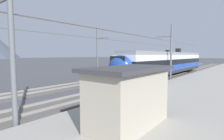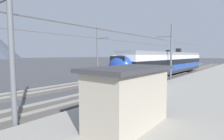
{
  "view_description": "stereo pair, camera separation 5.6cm",
  "coord_description": "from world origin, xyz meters",
  "px_view_note": "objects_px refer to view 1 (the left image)",
  "views": [
    {
      "loc": [
        -13.71,
        -8.55,
        3.4
      ],
      "look_at": [
        2.0,
        3.83,
        1.7
      ],
      "focal_mm": 28.35,
      "sensor_mm": 36.0,
      "label": 1
    },
    {
      "loc": [
        -13.68,
        -8.6,
        3.4
      ],
      "look_at": [
        2.0,
        3.83,
        1.7
      ],
      "focal_mm": 28.35,
      "sensor_mm": 36.0,
      "label": 2
    }
  ],
  "objects_px": {
    "train_near_platform": "(169,63)",
    "train_far_track": "(160,61)",
    "platform_sign": "(150,74)",
    "handbag_beside_passenger": "(132,102)",
    "catenary_mast_mid": "(170,51)",
    "potted_plant_platform_edge": "(116,100)",
    "passenger_walking": "(126,93)",
    "catenary_mast_west": "(10,38)",
    "catenary_mast_far_side": "(98,52)",
    "platform_shelter": "(129,96)"
  },
  "relations": [
    {
      "from": "train_near_platform",
      "to": "train_far_track",
      "type": "bearing_deg",
      "value": 30.17
    },
    {
      "from": "platform_sign",
      "to": "handbag_beside_passenger",
      "type": "bearing_deg",
      "value": -168.93
    },
    {
      "from": "train_far_track",
      "to": "catenary_mast_mid",
      "type": "relative_size",
      "value": 0.57
    },
    {
      "from": "train_near_platform",
      "to": "potted_plant_platform_edge",
      "type": "bearing_deg",
      "value": -167.9
    },
    {
      "from": "potted_plant_platform_edge",
      "to": "passenger_walking",
      "type": "bearing_deg",
      "value": -81.43
    },
    {
      "from": "catenary_mast_west",
      "to": "catenary_mast_far_side",
      "type": "xyz_separation_m",
      "value": [
        15.04,
        8.65,
        -0.28
      ]
    },
    {
      "from": "catenary_mast_mid",
      "to": "handbag_beside_passenger",
      "type": "distance_m",
      "value": 14.22
    },
    {
      "from": "passenger_walking",
      "to": "potted_plant_platform_edge",
      "type": "relative_size",
      "value": 2.14
    },
    {
      "from": "catenary_mast_west",
      "to": "catenary_mast_far_side",
      "type": "bearing_deg",
      "value": 29.9
    },
    {
      "from": "catenary_mast_far_side",
      "to": "potted_plant_platform_edge",
      "type": "distance_m",
      "value": 15.37
    },
    {
      "from": "catenary_mast_mid",
      "to": "potted_plant_platform_edge",
      "type": "xyz_separation_m",
      "value": [
        -14.78,
        -2.32,
        -3.1
      ]
    },
    {
      "from": "train_far_track",
      "to": "train_near_platform",
      "type": "bearing_deg",
      "value": -149.83
    },
    {
      "from": "catenary_mast_west",
      "to": "handbag_beside_passenger",
      "type": "height_order",
      "value": "catenary_mast_west"
    },
    {
      "from": "train_near_platform",
      "to": "catenary_mast_far_side",
      "type": "height_order",
      "value": "catenary_mast_far_side"
    },
    {
      "from": "train_far_track",
      "to": "platform_sign",
      "type": "xyz_separation_m",
      "value": [
        -22.44,
        -8.65,
        -0.41
      ]
    },
    {
      "from": "train_far_track",
      "to": "catenary_mast_west",
      "type": "distance_m",
      "value": 33.28
    },
    {
      "from": "potted_plant_platform_edge",
      "to": "platform_shelter",
      "type": "bearing_deg",
      "value": -131.08
    },
    {
      "from": "catenary_mast_west",
      "to": "platform_sign",
      "type": "bearing_deg",
      "value": -10.22
    },
    {
      "from": "catenary_mast_west",
      "to": "potted_plant_platform_edge",
      "type": "xyz_separation_m",
      "value": [
        4.71,
        -2.31,
        -3.37
      ]
    },
    {
      "from": "catenary_mast_far_side",
      "to": "platform_sign",
      "type": "bearing_deg",
      "value": -115.34
    },
    {
      "from": "train_far_track",
      "to": "platform_shelter",
      "type": "relative_size",
      "value": 5.69
    },
    {
      "from": "train_far_track",
      "to": "platform_sign",
      "type": "distance_m",
      "value": 24.05
    },
    {
      "from": "handbag_beside_passenger",
      "to": "potted_plant_platform_edge",
      "type": "height_order",
      "value": "potted_plant_platform_edge"
    },
    {
      "from": "train_near_platform",
      "to": "catenary_mast_west",
      "type": "bearing_deg",
      "value": -175.69
    },
    {
      "from": "catenary_mast_far_side",
      "to": "passenger_walking",
      "type": "distance_m",
      "value": 15.66
    },
    {
      "from": "train_near_platform",
      "to": "platform_sign",
      "type": "relative_size",
      "value": 13.46
    },
    {
      "from": "train_near_platform",
      "to": "handbag_beside_passenger",
      "type": "bearing_deg",
      "value": -166.13
    },
    {
      "from": "catenary_mast_west",
      "to": "platform_shelter",
      "type": "distance_m",
      "value": 5.8
    },
    {
      "from": "platform_sign",
      "to": "passenger_walking",
      "type": "distance_m",
      "value": 5.42
    },
    {
      "from": "passenger_walking",
      "to": "handbag_beside_passenger",
      "type": "bearing_deg",
      "value": 14.56
    },
    {
      "from": "catenary_mast_mid",
      "to": "potted_plant_platform_edge",
      "type": "height_order",
      "value": "catenary_mast_mid"
    },
    {
      "from": "train_far_track",
      "to": "catenary_mast_west",
      "type": "bearing_deg",
      "value": -168.14
    },
    {
      "from": "catenary_mast_west",
      "to": "handbag_beside_passenger",
      "type": "xyz_separation_m",
      "value": [
        5.94,
        -2.63,
        -3.67
      ]
    },
    {
      "from": "train_far_track",
      "to": "catenary_mast_west",
      "type": "xyz_separation_m",
      "value": [
        -32.52,
        -6.83,
        1.91
      ]
    },
    {
      "from": "potted_plant_platform_edge",
      "to": "platform_shelter",
      "type": "height_order",
      "value": "platform_shelter"
    },
    {
      "from": "catenary_mast_far_side",
      "to": "potted_plant_platform_edge",
      "type": "xyz_separation_m",
      "value": [
        -10.32,
        -10.95,
        -3.09
      ]
    },
    {
      "from": "passenger_walking",
      "to": "potted_plant_platform_edge",
      "type": "height_order",
      "value": "passenger_walking"
    },
    {
      "from": "train_near_platform",
      "to": "passenger_walking",
      "type": "bearing_deg",
      "value": -166.09
    },
    {
      "from": "catenary_mast_far_side",
      "to": "potted_plant_platform_edge",
      "type": "bearing_deg",
      "value": -133.31
    },
    {
      "from": "catenary_mast_far_side",
      "to": "platform_sign",
      "type": "xyz_separation_m",
      "value": [
        -4.95,
        -10.46,
        -2.04
      ]
    },
    {
      "from": "passenger_walking",
      "to": "handbag_beside_passenger",
      "type": "distance_m",
      "value": 1.41
    },
    {
      "from": "platform_sign",
      "to": "passenger_walking",
      "type": "relative_size",
      "value": 1.21
    },
    {
      "from": "passenger_walking",
      "to": "catenary_mast_mid",
      "type": "bearing_deg",
      "value": 11.3
    },
    {
      "from": "platform_shelter",
      "to": "platform_sign",
      "type": "bearing_deg",
      "value": 19.39
    },
    {
      "from": "passenger_walking",
      "to": "train_far_track",
      "type": "bearing_deg",
      "value": 19.39
    },
    {
      "from": "platform_sign",
      "to": "passenger_walking",
      "type": "bearing_deg",
      "value": -168.17
    },
    {
      "from": "train_near_platform",
      "to": "catenary_mast_mid",
      "type": "relative_size",
      "value": 0.64
    },
    {
      "from": "train_far_track",
      "to": "catenary_mast_mid",
      "type": "height_order",
      "value": "catenary_mast_mid"
    },
    {
      "from": "train_far_track",
      "to": "catenary_mast_far_side",
      "type": "height_order",
      "value": "catenary_mast_far_side"
    },
    {
      "from": "catenary_mast_west",
      "to": "train_far_track",
      "type": "bearing_deg",
      "value": 11.86
    }
  ]
}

